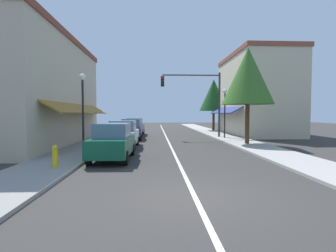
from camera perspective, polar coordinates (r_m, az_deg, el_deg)
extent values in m
plane|color=#33302D|center=(24.99, -0.41, -2.39)|extent=(80.00, 80.00, 0.00)
cube|color=gray|center=(25.35, -12.93, -2.25)|extent=(2.60, 56.00, 0.12)
cube|color=#A39E99|center=(25.81, 11.90, -2.16)|extent=(2.60, 56.00, 0.12)
cube|color=silver|center=(24.99, -0.41, -2.39)|extent=(0.14, 52.00, 0.01)
cube|color=#BCAD8E|center=(20.67, -26.78, 6.23)|extent=(5.18, 14.00, 7.20)
cube|color=brown|center=(21.26, -27.01, 16.49)|extent=(5.38, 14.20, 0.40)
cube|color=slate|center=(19.75, -19.92, 0.15)|extent=(0.08, 10.64, 1.80)
cube|color=olive|center=(19.57, -18.27, 3.67)|extent=(1.27, 11.76, 0.73)
cube|color=slate|center=(17.07, -23.23, 12.46)|extent=(0.08, 1.10, 1.30)
cube|color=slate|center=(22.89, -17.78, 10.00)|extent=(0.08, 1.10, 1.30)
cube|color=beige|center=(28.96, 18.87, 6.06)|extent=(5.60, 10.00, 7.98)
cube|color=brown|center=(29.51, 19.00, 14.21)|extent=(5.80, 10.20, 0.40)
cube|color=slate|center=(28.02, 13.57, 0.95)|extent=(0.08, 7.60, 1.80)
cube|color=navy|center=(27.84, 12.40, 3.42)|extent=(1.27, 8.40, 0.73)
cube|color=slate|center=(26.14, 15.07, 10.36)|extent=(0.08, 1.10, 1.30)
cube|color=slate|center=(30.33, 12.48, 9.31)|extent=(0.08, 1.10, 1.30)
cube|color=#0F4C33|center=(12.87, -11.99, -4.12)|extent=(1.81, 4.14, 0.80)
cube|color=slate|center=(12.70, -12.11, -0.90)|extent=(1.56, 2.03, 0.66)
cylinder|color=black|center=(14.39, -14.11, -5.02)|extent=(0.21, 0.62, 0.62)
cylinder|color=black|center=(14.13, -7.81, -5.11)|extent=(0.21, 0.62, 0.62)
cylinder|color=black|center=(11.79, -16.98, -6.76)|extent=(0.21, 0.62, 0.62)
cylinder|color=black|center=(11.48, -9.29, -6.94)|extent=(0.21, 0.62, 0.62)
cube|color=silver|center=(17.32, -9.72, -2.35)|extent=(1.77, 4.12, 0.80)
cube|color=slate|center=(17.17, -9.79, 0.05)|extent=(1.54, 2.02, 0.66)
cylinder|color=black|center=(18.81, -11.56, -3.19)|extent=(0.21, 0.62, 0.62)
cylinder|color=black|center=(18.61, -6.74, -3.21)|extent=(0.21, 0.62, 0.62)
cylinder|color=black|center=(16.16, -13.13, -4.17)|extent=(0.21, 0.62, 0.62)
cylinder|color=black|center=(15.93, -7.52, -4.22)|extent=(0.21, 0.62, 0.62)
cube|color=navy|center=(22.95, -8.00, -1.10)|extent=(1.80, 4.13, 0.80)
cube|color=slate|center=(22.82, -8.03, 0.71)|extent=(1.56, 2.03, 0.66)
cylinder|color=black|center=(24.39, -9.63, -1.83)|extent=(0.21, 0.62, 0.62)
cylinder|color=black|center=(24.29, -5.91, -1.82)|extent=(0.21, 0.62, 0.62)
cylinder|color=black|center=(21.71, -10.33, -2.39)|extent=(0.21, 0.62, 0.62)
cylinder|color=black|center=(21.59, -6.15, -2.39)|extent=(0.21, 0.62, 0.62)
cube|color=#4C5156|center=(27.10, -7.28, -0.51)|extent=(1.83, 4.14, 0.80)
cube|color=slate|center=(26.97, -7.31, 1.02)|extent=(1.57, 2.04, 0.66)
cylinder|color=black|center=(28.56, -8.58, -1.16)|extent=(0.22, 0.63, 0.62)
cylinder|color=black|center=(28.40, -5.41, -1.16)|extent=(0.22, 0.63, 0.62)
cylinder|color=black|center=(25.88, -9.33, -1.57)|extent=(0.22, 0.63, 0.62)
cylinder|color=black|center=(25.71, -5.83, -1.57)|extent=(0.22, 0.63, 0.62)
cylinder|color=#333333|center=(24.24, 11.18, 4.44)|extent=(0.18, 0.18, 5.95)
cylinder|color=#333333|center=(23.99, 5.10, 11.04)|extent=(5.19, 0.12, 0.12)
cube|color=black|center=(23.51, -1.22, 9.75)|extent=(0.30, 0.24, 0.90)
sphere|color=red|center=(23.42, -1.21, 10.47)|extent=(0.20, 0.20, 0.20)
sphere|color=#3D2D0C|center=(23.38, -1.21, 9.79)|extent=(0.20, 0.20, 0.20)
sphere|color=#0C3316|center=(23.35, -1.21, 9.10)|extent=(0.20, 0.20, 0.20)
cylinder|color=black|center=(15.36, -18.13, 1.91)|extent=(0.12, 0.12, 4.09)
sphere|color=white|center=(15.49, -18.25, 10.17)|extent=(0.36, 0.36, 0.36)
cylinder|color=black|center=(23.31, 12.33, 2.11)|extent=(0.12, 0.12, 4.01)
sphere|color=white|center=(23.39, 12.38, 7.48)|extent=(0.36, 0.36, 0.36)
cylinder|color=#4C331E|center=(19.12, 16.97, 1.06)|extent=(0.30, 0.30, 3.43)
cone|color=#386626|center=(19.29, 17.10, 10.45)|extent=(3.59, 3.59, 3.95)
cylinder|color=#4C331E|center=(33.65, 9.95, 1.56)|extent=(0.30, 0.30, 3.14)
cone|color=#19471E|center=(33.72, 9.99, 6.70)|extent=(3.63, 3.63, 3.99)
cylinder|color=gold|center=(11.32, -23.49, -6.44)|extent=(0.22, 0.22, 0.70)
sphere|color=gold|center=(11.26, -23.53, -4.33)|extent=(0.20, 0.20, 0.20)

